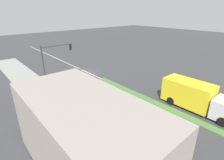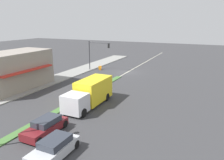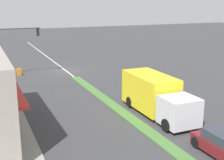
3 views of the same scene
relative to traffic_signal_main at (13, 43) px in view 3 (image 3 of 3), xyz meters
name	(u,v)px [view 3 (image 3 of 3)]	position (x,y,z in m)	size (l,w,h in m)	color
ground_plane	(133,121)	(-6.12, 16.86, -3.90)	(160.00, 160.00, 0.00)	#38383A
sidewalk_right	(1,145)	(2.88, 17.36, -3.84)	(4.00, 73.00, 0.12)	gray
lane_marking_center	(66,71)	(-6.12, -1.14, -3.90)	(0.16, 60.00, 0.01)	beige
traffic_signal_main	(13,43)	(0.00, 0.00, 0.00)	(4.59, 0.34, 5.60)	#333338
warning_aframe_sign	(19,72)	(-0.52, -0.66, -3.47)	(0.45, 0.53, 0.84)	orange
delivery_truck	(156,96)	(-8.32, 16.36, -2.43)	(2.44, 7.50, 2.87)	silver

